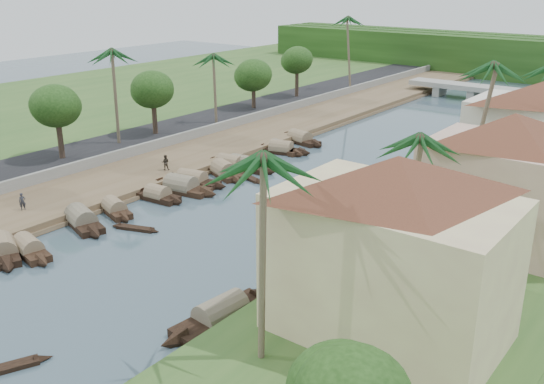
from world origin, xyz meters
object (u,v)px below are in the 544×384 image
Objects in this scene: bridge at (492,91)px; building_near at (392,247)px; sampan_1 at (3,250)px; person_near at (22,202)px.

bridge is 1.89× the size of building_near.
bridge is 3.60× the size of sampan_1.
bridge is 76.92m from person_near.
building_near is 34.24m from person_near.
bridge is at bearing 104.39° from building_near.
bridge is 18.39× the size of person_near.
person_near is at bearing 160.18° from sampan_1.
building_near is at bearing -52.94° from person_near.
person_near reaches higher than sampan_1.
building_near is 1.91× the size of sampan_1.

